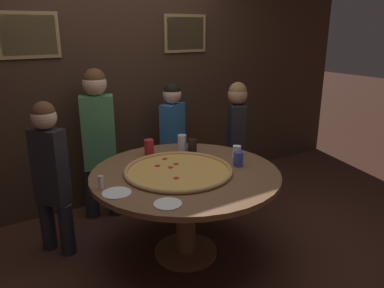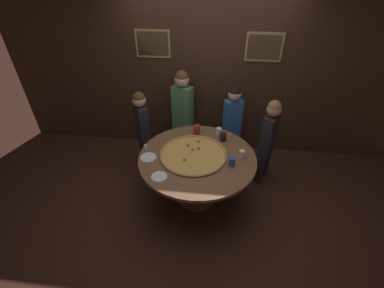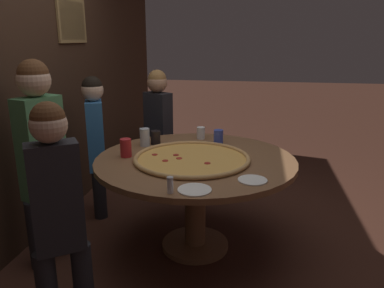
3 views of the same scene
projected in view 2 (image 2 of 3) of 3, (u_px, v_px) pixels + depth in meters
name	position (u px, v px, depth m)	size (l,w,h in m)	color
ground_plane	(197.00, 197.00, 3.65)	(24.00, 24.00, 0.00)	#422319
back_wall	(207.00, 75.00, 3.97)	(6.40, 0.08, 2.60)	#3D281C
dining_table	(197.00, 165.00, 3.30)	(1.48, 1.48, 0.74)	brown
giant_pizza	(193.00, 154.00, 3.23)	(0.85, 0.85, 0.03)	#E5A84C
drink_cup_near_right	(219.00, 133.00, 3.53)	(0.08, 0.08, 0.15)	silver
drink_cup_beside_pizza	(232.00, 161.00, 3.04)	(0.08, 0.08, 0.12)	#384CB7
drink_cup_centre_back	(223.00, 137.00, 3.47)	(0.08, 0.08, 0.11)	black
drink_cup_far_left	(197.00, 130.00, 3.60)	(0.08, 0.08, 0.14)	#B22328
drink_cup_by_shaker	(242.00, 154.00, 3.17)	(0.07, 0.07, 0.10)	white
white_plate_right_side	(148.00, 157.00, 3.20)	(0.20, 0.20, 0.01)	white
white_plate_far_back	(159.00, 177.00, 2.91)	(0.18, 0.18, 0.01)	white
condiment_shaker	(146.00, 148.00, 3.28)	(0.04, 0.04, 0.10)	silver
diner_far_left	(183.00, 110.00, 4.02)	(0.39, 0.25, 1.47)	#232328
diner_far_right	(232.00, 120.00, 3.98)	(0.34, 0.24, 1.28)	#232328
diner_centre_back	(143.00, 127.00, 3.81)	(0.28, 0.33, 1.29)	#232328
diner_side_right	(268.00, 138.00, 3.56)	(0.26, 0.34, 1.30)	#232328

